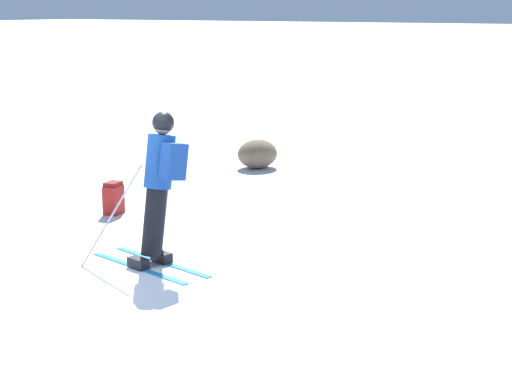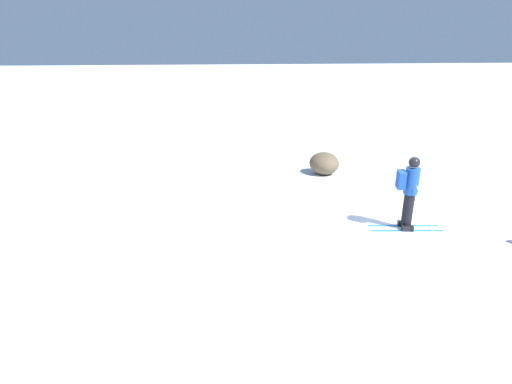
{
  "view_description": "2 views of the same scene",
  "coord_description": "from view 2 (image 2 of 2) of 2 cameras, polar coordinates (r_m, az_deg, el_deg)",
  "views": [
    {
      "loc": [
        6.89,
        6.56,
        3.12
      ],
      "look_at": [
        0.14,
        2.22,
        1.38
      ],
      "focal_mm": 60.0,
      "sensor_mm": 36.0,
      "label": 1
    },
    {
      "loc": [
        -11.59,
        6.15,
        4.29
      ],
      "look_at": [
        0.55,
        3.51,
        0.76
      ],
      "focal_mm": 35.0,
      "sensor_mm": 36.0,
      "label": 2
    }
  ],
  "objects": [
    {
      "name": "ground_plane",
      "position": [
        13.8,
        14.91,
        -2.79
      ],
      "size": [
        300.0,
        300.0,
        0.0
      ],
      "primitive_type": "plane",
      "color": "white"
    },
    {
      "name": "exposed_boulder_1",
      "position": [
        18.03,
        7.8,
        3.26
      ],
      "size": [
        1.22,
        1.04,
        0.79
      ],
      "primitive_type": "ellipsoid",
      "color": "brown",
      "rests_on": "ground"
    },
    {
      "name": "skier",
      "position": [
        12.6,
        17.15,
        0.33
      ],
      "size": [
        1.26,
        1.83,
        1.91
      ],
      "rotation": [
        0.0,
        0.0,
        -0.21
      ],
      "color": "#1E7AC6",
      "rests_on": "ground"
    }
  ]
}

